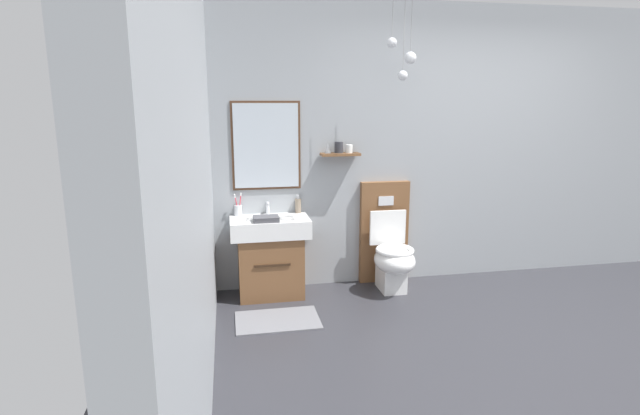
# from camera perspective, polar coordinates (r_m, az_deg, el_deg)

# --- Properties ---
(ground_plane) EXTENTS (6.29, 4.93, 0.10)m
(ground_plane) POSITION_cam_1_polar(r_m,az_deg,el_deg) (3.97, 27.07, -16.14)
(ground_plane) COLOR #2D2D33
(ground_plane) RESTS_ON ground
(wall_back) EXTENTS (5.09, 0.56, 2.65)m
(wall_back) POSITION_cam_1_polar(r_m,az_deg,el_deg) (5.06, 15.96, 7.00)
(wall_back) COLOR #999EA3
(wall_back) RESTS_ON ground
(wall_left) EXTENTS (0.12, 3.73, 2.65)m
(wall_left) POSITION_cam_1_polar(r_m,az_deg,el_deg) (2.74, -14.95, 2.96)
(wall_left) COLOR #999EA3
(wall_left) RESTS_ON ground
(bath_mat) EXTENTS (0.68, 0.44, 0.01)m
(bath_mat) POSITION_cam_1_polar(r_m,az_deg,el_deg) (4.10, -4.98, -12.97)
(bath_mat) COLOR slate
(bath_mat) RESTS_ON ground
(vanity_sink_left) EXTENTS (0.70, 0.45, 0.73)m
(vanity_sink_left) POSITION_cam_1_polar(r_m,az_deg,el_deg) (4.49, -5.83, -5.44)
(vanity_sink_left) COLOR brown
(vanity_sink_left) RESTS_ON ground
(tap_on_left_sink) EXTENTS (0.03, 0.13, 0.11)m
(tap_on_left_sink) POSITION_cam_1_polar(r_m,az_deg,el_deg) (4.53, -6.12, 0.11)
(tap_on_left_sink) COLOR silver
(tap_on_left_sink) RESTS_ON vanity_sink_left
(toilet) EXTENTS (0.48, 0.62, 1.00)m
(toilet) POSITION_cam_1_polar(r_m,az_deg,el_deg) (4.70, 8.07, -4.85)
(toilet) COLOR brown
(toilet) RESTS_ON ground
(toothbrush_cup) EXTENTS (0.07, 0.07, 0.21)m
(toothbrush_cup) POSITION_cam_1_polar(r_m,az_deg,el_deg) (4.51, -9.54, -0.26)
(toothbrush_cup) COLOR silver
(toothbrush_cup) RESTS_ON vanity_sink_left
(soap_dispenser) EXTENTS (0.06, 0.06, 0.17)m
(soap_dispenser) POSITION_cam_1_polar(r_m,az_deg,el_deg) (4.56, -2.58, 0.25)
(soap_dispenser) COLOR gray
(soap_dispenser) RESTS_ON vanity_sink_left
(folded_hand_towel) EXTENTS (0.22, 0.16, 0.04)m
(folded_hand_towel) POSITION_cam_1_polar(r_m,az_deg,el_deg) (4.27, -6.32, -1.32)
(folded_hand_towel) COLOR #47474C
(folded_hand_towel) RESTS_ON vanity_sink_left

